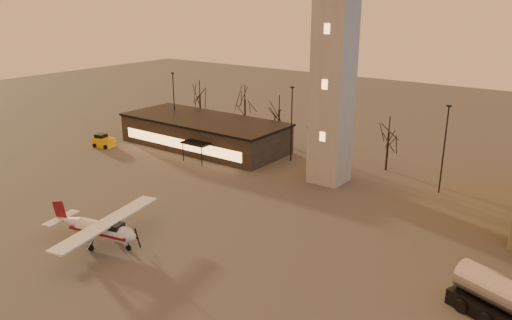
# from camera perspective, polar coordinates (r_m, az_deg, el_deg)

# --- Properties ---
(ground) EXTENTS (220.00, 220.00, 0.00)m
(ground) POSITION_cam_1_polar(r_m,az_deg,el_deg) (39.89, -13.43, -14.49)
(ground) COLOR #413E3C
(ground) RESTS_ON ground
(control_tower) EXTENTS (6.80, 6.80, 32.60)m
(control_tower) POSITION_cam_1_polar(r_m,az_deg,el_deg) (57.68, 9.02, 13.03)
(control_tower) COLOR gray
(control_tower) RESTS_ON ground
(terminal) EXTENTS (25.40, 12.20, 4.30)m
(terminal) POSITION_cam_1_polar(r_m,az_deg,el_deg) (74.30, -5.98, 3.13)
(terminal) COLOR black
(terminal) RESTS_ON ground
(light_poles) EXTENTS (58.50, 12.25, 10.14)m
(light_poles) POSITION_cam_1_polar(r_m,az_deg,el_deg) (60.22, 9.39, 2.65)
(light_poles) COLOR black
(light_poles) RESTS_ON ground
(tree_row) EXTENTS (37.20, 9.20, 8.80)m
(tree_row) POSITION_cam_1_polar(r_m,az_deg,el_deg) (73.94, 2.50, 6.15)
(tree_row) COLOR black
(tree_row) RESTS_ON ground
(cessna_rear) EXTENTS (10.05, 12.63, 3.48)m
(cessna_rear) POSITION_cam_1_polar(r_m,az_deg,el_deg) (46.85, -16.86, -7.99)
(cessna_rear) COLOR silver
(cessna_rear) RESTS_ON ground
(service_cart) EXTENTS (3.32, 2.44, 1.94)m
(service_cart) POSITION_cam_1_polar(r_m,az_deg,el_deg) (77.63, -17.05, 1.99)
(service_cart) COLOR #E3A30D
(service_cart) RESTS_ON ground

